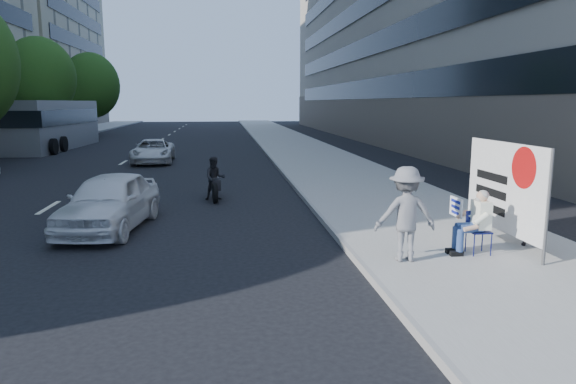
{
  "coord_description": "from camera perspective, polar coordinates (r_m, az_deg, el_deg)",
  "views": [
    {
      "loc": [
        -1.13,
        -8.15,
        3.18
      ],
      "look_at": [
        0.16,
        2.19,
        1.35
      ],
      "focal_mm": 32.0,
      "sensor_mm": 36.0,
      "label": 1
    }
  ],
  "objects": [
    {
      "name": "bus",
      "position": [
        39.3,
        -24.5,
        6.8
      ],
      "size": [
        3.09,
        12.15,
        3.3
      ],
      "rotation": [
        0.0,
        0.0,
        -0.04
      ],
      "color": "slate",
      "rests_on": "ground"
    },
    {
      "name": "white_sedan_near",
      "position": [
        13.69,
        -19.21,
        -0.98
      ],
      "size": [
        2.26,
        4.41,
        1.43
      ],
      "primitive_type": "imported",
      "rotation": [
        0.0,
        0.0,
        -0.14
      ],
      "color": "silver",
      "rests_on": "ground"
    },
    {
      "name": "tree_far_e",
      "position": [
        53.67,
        -21.07,
        10.99
      ],
      "size": [
        5.4,
        5.4,
        7.89
      ],
      "color": "#382616",
      "rests_on": "ground"
    },
    {
      "name": "motorcycle",
      "position": [
        17.06,
        -8.11,
        1.27
      ],
      "size": [
        0.75,
        2.05,
        1.42
      ],
      "rotation": [
        0.0,
        0.0,
        0.12
      ],
      "color": "black",
      "rests_on": "ground"
    },
    {
      "name": "tree_far_d",
      "position": [
        40.21,
        -25.88,
        11.4
      ],
      "size": [
        4.8,
        4.8,
        7.65
      ],
      "color": "#382616",
      "rests_on": "ground"
    },
    {
      "name": "protest_banner",
      "position": [
        11.85,
        22.9,
        0.52
      ],
      "size": [
        0.08,
        3.06,
        2.2
      ],
      "color": "#4C4C4C",
      "rests_on": "near_sidewalk"
    },
    {
      "name": "ground",
      "position": [
        8.82,
        0.72,
        -11.18
      ],
      "size": [
        160.0,
        160.0,
        0.0
      ],
      "primitive_type": "plane",
      "color": "black",
      "rests_on": "ground"
    },
    {
      "name": "pedestrian_woman",
      "position": [
        12.03,
        25.58,
        -1.87
      ],
      "size": [
        0.66,
        0.57,
        1.54
      ],
      "primitive_type": "imported",
      "rotation": [
        0.0,
        0.0,
        2.71
      ],
      "color": "black",
      "rests_on": "near_sidewalk"
    },
    {
      "name": "white_sedan_far",
      "position": [
        28.28,
        -14.76,
        4.41
      ],
      "size": [
        2.21,
        4.52,
        1.24
      ],
      "primitive_type": "imported",
      "rotation": [
        0.0,
        0.0,
        0.04
      ],
      "color": "silver",
      "rests_on": "ground"
    },
    {
      "name": "jogger",
      "position": [
        10.08,
        12.95,
        -2.4
      ],
      "size": [
        1.22,
        0.75,
        1.83
      ],
      "primitive_type": "imported",
      "rotation": [
        0.0,
        0.0,
        3.08
      ],
      "color": "slate",
      "rests_on": "near_sidewalk"
    },
    {
      "name": "near_building",
      "position": [
        44.58,
        17.9,
        18.27
      ],
      "size": [
        14.0,
        70.0,
        20.0
      ],
      "primitive_type": "cube",
      "color": "#9F9889",
      "rests_on": "ground"
    },
    {
      "name": "near_sidewalk",
      "position": [
        28.78,
        3.19,
        3.73
      ],
      "size": [
        5.0,
        120.0,
        0.15
      ],
      "primitive_type": "cube",
      "color": "gray",
      "rests_on": "ground"
    },
    {
      "name": "seated_protester",
      "position": [
        10.96,
        19.95,
        -2.8
      ],
      "size": [
        0.83,
        1.12,
        1.31
      ],
      "color": "#131854",
      "rests_on": "near_sidewalk"
    }
  ]
}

